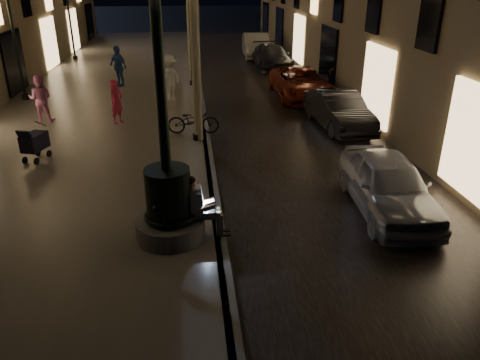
{
  "coord_description": "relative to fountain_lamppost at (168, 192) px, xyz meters",
  "views": [
    {
      "loc": [
        -0.5,
        -6.41,
        5.19
      ],
      "look_at": [
        0.54,
        3.0,
        0.95
      ],
      "focal_mm": 35.0,
      "sensor_mm": 36.0,
      "label": 1
    }
  ],
  "objects": [
    {
      "name": "bicycle",
      "position": [
        0.6,
        6.65,
        -0.56
      ],
      "size": [
        1.76,
        0.73,
        0.9
      ],
      "primitive_type": "imported",
      "rotation": [
        0.0,
        0.0,
        1.49
      ],
      "color": "black",
      "rests_on": "promenade"
    },
    {
      "name": "pedestrian_red",
      "position": [
        -2.05,
        8.12,
        -0.23
      ],
      "size": [
        0.64,
        0.68,
        1.56
      ],
      "primitive_type": "imported",
      "rotation": [
        0.0,
        0.0,
        0.93
      ],
      "color": "#BE264A",
      "rests_on": "promenade"
    },
    {
      "name": "lamp_left_b",
      "position": [
        -6.4,
        12.0,
        2.02
      ],
      "size": [
        0.36,
        0.36,
        4.81
      ],
      "color": "black",
      "rests_on": "promenade"
    },
    {
      "name": "pedestrian_pink",
      "position": [
        -4.78,
        8.67,
        -0.18
      ],
      "size": [
        0.82,
        0.65,
        1.67
      ],
      "primitive_type": "imported",
      "rotation": [
        0.0,
        0.0,
        3.12
      ],
      "color": "#C7699C",
      "rests_on": "promenade"
    },
    {
      "name": "fountain_lamppost",
      "position": [
        0.0,
        0.0,
        0.0
      ],
      "size": [
        1.4,
        1.4,
        5.21
      ],
      "color": "#59595B",
      "rests_on": "promenade"
    },
    {
      "name": "stroller",
      "position": [
        -3.93,
        4.68,
        -0.45
      ],
      "size": [
        0.68,
        1.1,
        1.11
      ],
      "rotation": [
        0.0,
        0.0,
        -0.33
      ],
      "color": "black",
      "rests_on": "promenade"
    },
    {
      "name": "pedestrian_white",
      "position": [
        -0.3,
        11.06,
        -0.06
      ],
      "size": [
        1.35,
        1.38,
        1.9
      ],
      "primitive_type": "imported",
      "rotation": [
        0.0,
        0.0,
        3.96
      ],
      "color": "silver",
      "rests_on": "promenade"
    },
    {
      "name": "ground",
      "position": [
        1.0,
        13.0,
        -1.21
      ],
      "size": [
        120.0,
        120.0,
        0.0
      ],
      "primitive_type": "plane",
      "color": "black",
      "rests_on": "ground"
    },
    {
      "name": "car_fifth",
      "position": [
        5.0,
        22.67,
        -0.46
      ],
      "size": [
        1.81,
        4.61,
        1.49
      ],
      "primitive_type": "imported",
      "rotation": [
        0.0,
        0.0,
        -0.05
      ],
      "color": "#A3A29E",
      "rests_on": "ground"
    },
    {
      "name": "curb_strip",
      "position": [
        1.0,
        13.0,
        -1.11
      ],
      "size": [
        0.25,
        45.0,
        0.2
      ],
      "primitive_type": "cube",
      "color": "#59595B",
      "rests_on": "ground"
    },
    {
      "name": "car_rear",
      "position": [
        5.36,
        18.78,
        -0.56
      ],
      "size": [
        1.92,
        4.54,
        1.31
      ],
      "primitive_type": "imported",
      "rotation": [
        0.0,
        0.0,
        0.02
      ],
      "color": "#292A2E",
      "rests_on": "ground"
    },
    {
      "name": "lamp_curb_a",
      "position": [
        0.7,
        6.0,
        2.02
      ],
      "size": [
        0.36,
        0.36,
        4.81
      ],
      "color": "black",
      "rests_on": "promenade"
    },
    {
      "name": "seated_man_laptop",
      "position": [
        0.61,
        0.0,
        -0.31
      ],
      "size": [
        0.96,
        0.32,
        1.33
      ],
      "color": "tan",
      "rests_on": "promenade"
    },
    {
      "name": "lamp_curb_b",
      "position": [
        0.7,
        14.0,
        2.02
      ],
      "size": [
        0.36,
        0.36,
        4.81
      ],
      "color": "black",
      "rests_on": "promenade"
    },
    {
      "name": "lamp_curb_c",
      "position": [
        0.7,
        22.0,
        2.02
      ],
      "size": [
        0.36,
        0.36,
        4.81
      ],
      "color": "black",
      "rests_on": "promenade"
    },
    {
      "name": "promenade",
      "position": [
        -3.0,
        13.0,
        -1.11
      ],
      "size": [
        8.0,
        45.0,
        0.2
      ],
      "primitive_type": "cube",
      "color": "#66615A",
      "rests_on": "ground"
    },
    {
      "name": "lamp_left_c",
      "position": [
        -6.4,
        22.0,
        2.02
      ],
      "size": [
        0.36,
        0.36,
        4.81
      ],
      "color": "black",
      "rests_on": "promenade"
    },
    {
      "name": "pedestrian_blue",
      "position": [
        -2.73,
        14.13,
        -0.08
      ],
      "size": [
        1.1,
        1.08,
        1.86
      ],
      "primitive_type": "imported",
      "rotation": [
        0.0,
        0.0,
        5.52
      ],
      "color": "navy",
      "rests_on": "promenade"
    },
    {
      "name": "car_second",
      "position": [
        5.77,
        7.29,
        -0.56
      ],
      "size": [
        1.7,
        4.07,
        1.31
      ],
      "primitive_type": "imported",
      "rotation": [
        0.0,
        0.0,
        0.08
      ],
      "color": "black",
      "rests_on": "ground"
    },
    {
      "name": "car_third",
      "position": [
        5.44,
        11.7,
        -0.55
      ],
      "size": [
        2.22,
        4.76,
        1.32
      ],
      "primitive_type": "imported",
      "rotation": [
        0.0,
        0.0,
        0.01
      ],
      "color": "maroon",
      "rests_on": "ground"
    },
    {
      "name": "car_front",
      "position": [
        5.0,
        1.0,
        -0.54
      ],
      "size": [
        1.79,
        4.0,
        1.34
      ],
      "primitive_type": "imported",
      "rotation": [
        0.0,
        0.0,
        -0.05
      ],
      "color": "#A9AAB1",
      "rests_on": "ground"
    },
    {
      "name": "cobble_lane",
      "position": [
        4.0,
        13.0,
        -1.2
      ],
      "size": [
        6.0,
        45.0,
        0.02
      ],
      "primitive_type": "cube",
      "color": "black",
      "rests_on": "ground"
    }
  ]
}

